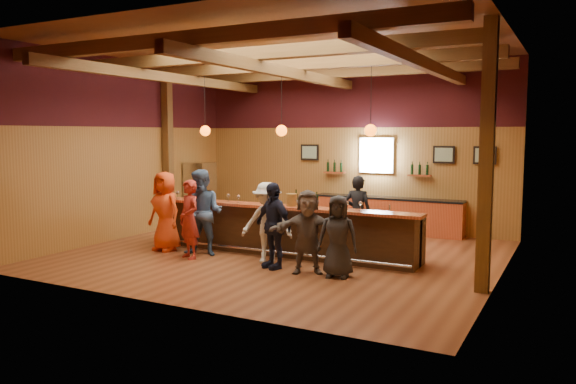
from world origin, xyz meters
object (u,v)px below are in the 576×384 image
(customer_orange, at_px, (165,211))
(ice_bucket, at_px, (292,200))
(customer_white, at_px, (267,223))
(customer_dark, at_px, (338,236))
(customer_denim, at_px, (203,213))
(customer_brown, at_px, (308,232))
(bartender, at_px, (358,213))
(stainless_fridge, at_px, (200,193))
(back_bar_cabinet, at_px, (387,215))
(customer_navy, at_px, (273,225))
(bottle_a, at_px, (296,199))
(bar_counter, at_px, (286,230))
(customer_redvest, at_px, (189,219))

(customer_orange, height_order, ice_bucket, customer_orange)
(customer_white, relative_size, customer_dark, 1.09)
(customer_denim, distance_m, customer_brown, 2.71)
(bartender, bearing_deg, stainless_fridge, -15.26)
(back_bar_cabinet, xyz_separation_m, customer_navy, (-0.77, -4.88, 0.37))
(customer_orange, xyz_separation_m, ice_bucket, (2.86, 0.68, 0.35))
(ice_bucket, height_order, bottle_a, bottle_a)
(customer_brown, distance_m, bartender, 2.41)
(customer_brown, height_order, customer_dark, customer_brown)
(bar_counter, xyz_separation_m, customer_orange, (-2.55, -0.98, 0.37))
(customer_denim, bearing_deg, customer_dark, -19.03)
(bar_counter, bearing_deg, customer_navy, -72.35)
(back_bar_cabinet, height_order, bartender, bartender)
(customer_orange, relative_size, customer_navy, 1.06)
(customer_brown, relative_size, customer_dark, 1.05)
(customer_denim, xyz_separation_m, bartender, (2.78, 2.05, -0.08))
(customer_denim, relative_size, customer_white, 1.13)
(bartender, bearing_deg, customer_dark, 101.32)
(bartender, bearing_deg, bottle_a, 51.52)
(stainless_fridge, xyz_separation_m, ice_bucket, (4.42, -2.75, 0.34))
(customer_brown, distance_m, bottle_a, 1.52)
(customer_brown, bearing_deg, stainless_fridge, 117.47)
(customer_orange, relative_size, customer_denim, 0.96)
(back_bar_cabinet, bearing_deg, customer_redvest, -119.10)
(back_bar_cabinet, height_order, bottle_a, bottle_a)
(back_bar_cabinet, height_order, customer_white, customer_white)
(customer_denim, xyz_separation_m, customer_white, (1.56, 0.06, -0.11))
(customer_redvest, relative_size, bartender, 0.98)
(customer_orange, bearing_deg, bar_counter, 29.50)
(back_bar_cabinet, bearing_deg, ice_bucket, -102.79)
(customer_white, bearing_deg, customer_navy, -60.94)
(customer_redvest, distance_m, bottle_a, 2.30)
(stainless_fridge, distance_m, customer_dark, 7.05)
(customer_denim, distance_m, bottle_a, 2.04)
(customer_redvest, distance_m, customer_denim, 0.40)
(customer_white, relative_size, customer_navy, 0.97)
(ice_bucket, relative_size, bottle_a, 0.76)
(bar_counter, bearing_deg, bottle_a, -26.17)
(stainless_fridge, height_order, customer_denim, customer_denim)
(customer_brown, xyz_separation_m, bottle_a, (-0.84, 1.19, 0.45))
(customer_redvest, relative_size, customer_navy, 0.99)
(customer_white, height_order, bottle_a, customer_white)
(customer_white, bearing_deg, customer_orange, 167.01)
(back_bar_cabinet, relative_size, bottle_a, 11.62)
(stainless_fridge, distance_m, ice_bucket, 5.22)
(bottle_a, bearing_deg, customer_white, -109.94)
(stainless_fridge, height_order, customer_dark, stainless_fridge)
(bar_counter, relative_size, customer_denim, 3.37)
(bar_counter, height_order, customer_redvest, customer_redvest)
(customer_navy, relative_size, bottle_a, 4.93)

